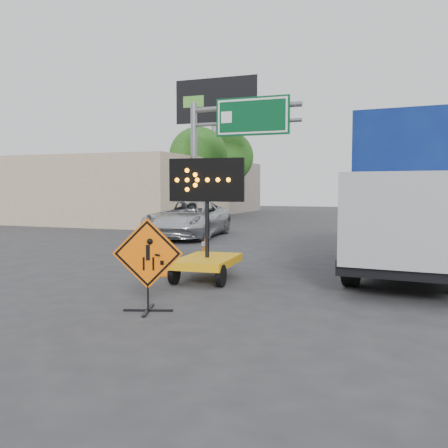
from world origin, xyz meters
The scene contains 14 objects.
ground centered at (0.00, 0.00, 0.00)m, with size 100.00×100.00×0.00m, color #2D2D30.
storefront_left_near centered at (-14.00, 20.00, 2.00)m, with size 14.00×10.00×4.00m, color #C3B08D.
storefront_left_far centered at (-15.00, 34.00, 2.20)m, with size 12.00×10.00×4.40m, color gray.
highway_gantry centered at (-4.43, 17.96, 5.07)m, with size 6.18×0.38×6.90m.
billboard centered at (-8.35, 25.87, 7.35)m, with size 6.10×0.54×9.85m.
tree_left_near centered at (-8.00, 22.00, 4.16)m, with size 3.71×3.71×6.03m.
tree_left_far centered at (-9.00, 30.00, 4.60)m, with size 4.10×4.10×6.66m.
construction_sign centered at (0.55, 0.39, 0.88)m, with size 1.19×0.86×1.66m.
arrow_board centered at (0.38, 3.51, 0.64)m, with size 1.81×2.10×2.87m.
pickup_truck centered at (-4.33, 12.56, 0.82)m, with size 2.73×5.91×1.64m, color silver.
box_truck centered at (5.01, 6.71, 1.77)m, with size 3.09×8.38×3.91m.
cone_a centered at (-0.81, 3.69, 0.35)m, with size 0.43×0.43×0.70m.
cone_b centered at (-1.97, 4.61, 0.36)m, with size 0.44×0.44×0.71m.
cone_c centered at (-0.99, 6.63, 0.38)m, with size 0.51×0.51×0.75m.
Camera 1 is at (4.91, -7.26, 2.19)m, focal length 40.00 mm.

